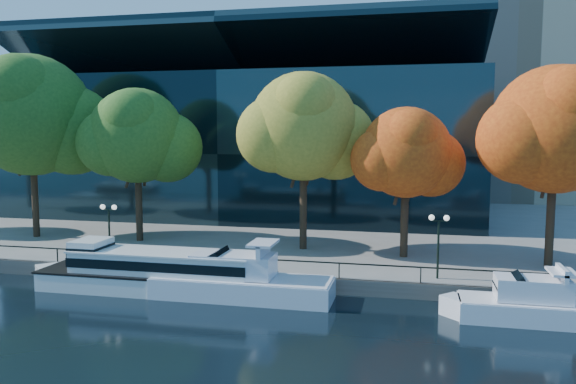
% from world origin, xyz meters
% --- Properties ---
extents(ground, '(160.00, 160.00, 0.00)m').
position_xyz_m(ground, '(0.00, 0.00, 0.00)').
color(ground, black).
rests_on(ground, ground).
extents(promenade, '(90.00, 67.08, 1.00)m').
position_xyz_m(promenade, '(0.00, 36.38, 0.50)').
color(promenade, slate).
rests_on(promenade, ground).
extents(railing, '(88.20, 0.08, 0.99)m').
position_xyz_m(railing, '(0.00, 3.25, 1.94)').
color(railing, black).
rests_on(railing, promenade).
extents(convention_building, '(50.00, 24.57, 21.43)m').
position_xyz_m(convention_building, '(-4.00, 31.79, 8.51)').
color(convention_building, black).
rests_on(convention_building, ground).
extents(tour_boat, '(16.67, 3.72, 3.16)m').
position_xyz_m(tour_boat, '(-1.93, 1.25, 1.34)').
color(tour_boat, silver).
rests_on(tour_boat, ground).
extents(cruiser_near, '(12.31, 3.17, 3.57)m').
position_xyz_m(cruiser_near, '(3.86, 0.96, 1.11)').
color(cruiser_near, white).
rests_on(cruiser_near, ground).
extents(cruiser_far, '(9.42, 2.61, 3.08)m').
position_xyz_m(cruiser_far, '(20.79, 0.24, 0.98)').
color(cruiser_far, white).
rests_on(cruiser_far, ground).
extents(tree_1, '(12.97, 10.64, 15.76)m').
position_xyz_m(tree_1, '(-17.53, 11.33, 11.34)').
color(tree_1, black).
rests_on(tree_1, promenade).
extents(tree_2, '(9.84, 8.07, 12.77)m').
position_xyz_m(tree_2, '(-7.88, 11.67, 9.66)').
color(tree_2, black).
rests_on(tree_2, promenade).
extents(tree_3, '(10.47, 8.58, 13.75)m').
position_xyz_m(tree_3, '(6.26, 11.41, 10.38)').
color(tree_3, black).
rests_on(tree_3, promenade).
extents(tree_4, '(8.22, 6.74, 10.96)m').
position_xyz_m(tree_4, '(13.99, 10.26, 8.52)').
color(tree_4, black).
rests_on(tree_4, promenade).
extents(tree_5, '(10.73, 8.80, 13.60)m').
position_xyz_m(tree_5, '(23.77, 9.46, 10.12)').
color(tree_5, black).
rests_on(tree_5, promenade).
extents(lamp_1, '(1.26, 0.36, 4.03)m').
position_xyz_m(lamp_1, '(-6.62, 4.50, 3.98)').
color(lamp_1, black).
rests_on(lamp_1, promenade).
extents(lamp_2, '(1.26, 0.36, 4.03)m').
position_xyz_m(lamp_2, '(16.04, 4.50, 3.98)').
color(lamp_2, black).
rests_on(lamp_2, promenade).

